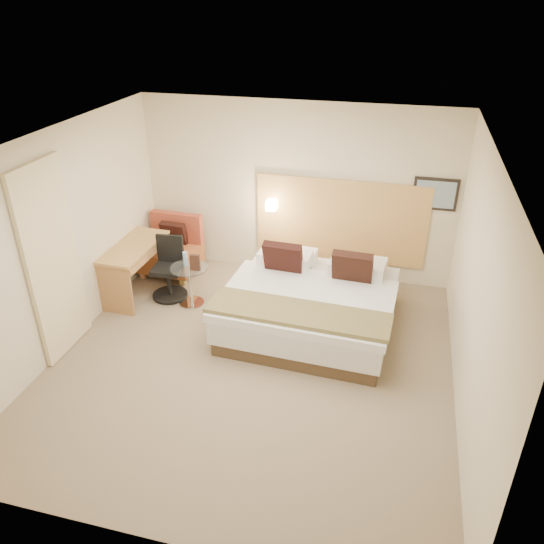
% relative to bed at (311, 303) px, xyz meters
% --- Properties ---
extents(floor, '(4.80, 5.00, 0.02)m').
position_rel_bed_xyz_m(floor, '(-0.55, -0.98, -0.36)').
color(floor, '#7C6A53').
rests_on(floor, ground).
extents(ceiling, '(4.80, 5.00, 0.02)m').
position_rel_bed_xyz_m(ceiling, '(-0.55, -0.98, 2.36)').
color(ceiling, white).
rests_on(ceiling, floor).
extents(wall_back, '(4.80, 0.02, 2.70)m').
position_rel_bed_xyz_m(wall_back, '(-0.55, 1.53, 1.00)').
color(wall_back, beige).
rests_on(wall_back, floor).
extents(wall_front, '(4.80, 0.02, 2.70)m').
position_rel_bed_xyz_m(wall_front, '(-0.55, -3.49, 1.00)').
color(wall_front, beige).
rests_on(wall_front, floor).
extents(wall_left, '(0.02, 5.00, 2.70)m').
position_rel_bed_xyz_m(wall_left, '(-2.96, -0.98, 1.00)').
color(wall_left, beige).
rests_on(wall_left, floor).
extents(wall_right, '(0.02, 5.00, 2.70)m').
position_rel_bed_xyz_m(wall_right, '(1.86, -0.98, 1.00)').
color(wall_right, beige).
rests_on(wall_right, floor).
extents(headboard_panel, '(2.60, 0.04, 1.30)m').
position_rel_bed_xyz_m(headboard_panel, '(0.15, 1.49, 0.60)').
color(headboard_panel, '#BE8A4A').
rests_on(headboard_panel, wall_back).
extents(art_frame, '(0.62, 0.03, 0.47)m').
position_rel_bed_xyz_m(art_frame, '(1.47, 1.50, 1.15)').
color(art_frame, black).
rests_on(art_frame, wall_back).
extents(art_canvas, '(0.54, 0.01, 0.39)m').
position_rel_bed_xyz_m(art_canvas, '(1.47, 1.48, 1.15)').
color(art_canvas, '#748CA0').
rests_on(art_canvas, wall_back).
extents(lamp_arm, '(0.02, 0.12, 0.02)m').
position_rel_bed_xyz_m(lamp_arm, '(-0.90, 1.44, 0.80)').
color(lamp_arm, silver).
rests_on(lamp_arm, wall_back).
extents(lamp_shade, '(0.15, 0.15, 0.15)m').
position_rel_bed_xyz_m(lamp_shade, '(-0.90, 1.38, 0.80)').
color(lamp_shade, '#FFEDC6').
rests_on(lamp_shade, wall_back).
extents(curtain, '(0.06, 0.90, 2.42)m').
position_rel_bed_xyz_m(curtain, '(-2.91, -1.23, 0.87)').
color(curtain, beige).
rests_on(curtain, wall_left).
extents(bottle_a, '(0.07, 0.07, 0.21)m').
position_rel_bed_xyz_m(bottle_a, '(-1.85, 0.17, 0.36)').
color(bottle_a, '#96C1E7').
rests_on(bottle_a, side_table).
extents(menu_folder, '(0.15, 0.07, 0.24)m').
position_rel_bed_xyz_m(menu_folder, '(-1.67, 0.08, 0.37)').
color(menu_folder, '#381F17').
rests_on(menu_folder, side_table).
extents(bed, '(2.27, 2.22, 1.07)m').
position_rel_bed_xyz_m(bed, '(0.00, 0.00, 0.00)').
color(bed, '#443222').
rests_on(bed, floor).
extents(lounge_chair, '(0.90, 0.80, 0.91)m').
position_rel_bed_xyz_m(lounge_chair, '(-2.46, 1.01, 0.02)').
color(lounge_chair, tan).
rests_on(lounge_chair, floor).
extents(side_table, '(0.60, 0.60, 0.60)m').
position_rel_bed_xyz_m(side_table, '(-1.79, 0.13, -0.01)').
color(side_table, silver).
rests_on(side_table, floor).
extents(desk, '(0.62, 1.28, 0.79)m').
position_rel_bed_xyz_m(desk, '(-2.66, 0.22, 0.28)').
color(desk, '#B38446').
rests_on(desk, floor).
extents(desk_chair, '(0.56, 0.56, 0.91)m').
position_rel_bed_xyz_m(desk_chair, '(-2.17, 0.27, 0.03)').
color(desk_chair, black).
rests_on(desk_chair, floor).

